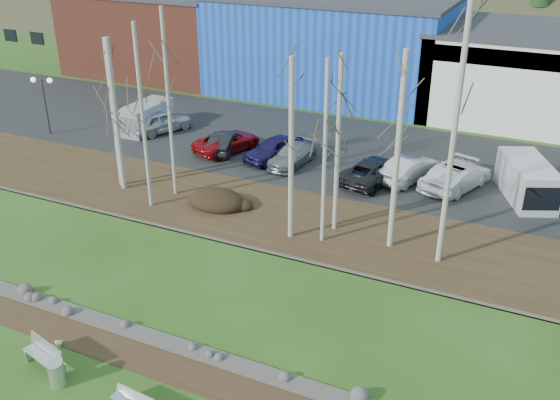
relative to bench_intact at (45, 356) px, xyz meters
The scene contains 36 objects.
ground 2.34m from the bench_intact, ahead, with size 200.00×200.00×0.00m, color #2C4815.
dirt_strip 3.05m from the bench_intact, 40.88° to the left, with size 80.00×1.80×0.03m, color #382616.
near_bank_rocks 3.78m from the bench_intact, 52.52° to the left, with size 80.00×0.80×0.50m, color #47423D, non-canonical shape.
river 7.45m from the bench_intact, 72.13° to the left, with size 80.00×8.00×0.90m, color #132230, non-canonical shape.
far_bank_rocks 11.41m from the bench_intact, 78.47° to the left, with size 80.00×0.80×0.46m, color #47423D, non-canonical shape.
far_bank 14.56m from the bench_intact, 80.99° to the left, with size 80.00×7.00×0.15m, color #382616.
parking_lot 24.98m from the bench_intact, 84.76° to the left, with size 80.00×14.00×0.14m, color black.
building_brick 44.66m from the bench_intact, 119.19° to the left, with size 16.32×12.24×7.80m.
building_blue 39.22m from the bench_intact, 95.47° to the left, with size 20.40×12.24×8.30m.
building_white 41.50m from the bench_intact, 69.82° to the left, with size 18.36×12.24×6.80m.
bench_intact is the anchor object (origin of this frame).
litter_bin 1.24m from the bench_intact, 27.55° to the right, with size 0.55×0.55×0.96m, color silver.
seagull 1.22m from the bench_intact, 112.13° to the left, with size 0.37×0.19×0.27m.
dirt_mound 14.10m from the bench_intact, 94.26° to the left, with size 3.35×2.36×0.66m, color black.
birch_0 16.46m from the bench_intact, 118.36° to the left, with size 0.26×0.26×8.66m.
birch_1 15.72m from the bench_intact, 105.52° to the left, with size 0.20×0.20×10.47m.
birch_2 15.99m from the bench_intact, 117.56° to the left, with size 0.28×0.28×8.77m.
birch_3 14.03m from the bench_intact, 109.18° to the left, with size 0.21×0.21×9.97m.
birch_4 13.87m from the bench_intact, 71.82° to the left, with size 0.26×0.26×9.08m.
birch_5 15.99m from the bench_intact, 67.81° to the left, with size 0.23×0.23×9.03m.
birch_6 14.69m from the bench_intact, 66.06° to the left, with size 0.20×0.20×9.08m.
birch_7 17.00m from the bench_intact, 57.06° to the left, with size 0.28×0.28×9.60m.
birch_8 18.55m from the bench_intact, 49.53° to the left, with size 0.25×0.25×12.75m.
street_lamp 26.47m from the bench_intact, 133.31° to the left, with size 1.53×0.72×4.15m.
car_0 25.40m from the bench_intact, 115.58° to the left, with size 1.90×4.72×1.61m, color silver.
car_1 22.03m from the bench_intact, 102.43° to the left, with size 1.45×4.16×1.37m, color black.
car_2 22.09m from the bench_intact, 102.13° to the left, with size 2.25×4.89×1.36m, color maroon.
car_3 21.31m from the bench_intact, 89.19° to the left, with size 1.78×4.38×1.27m, color gray.
car_4 21.55m from the bench_intact, 92.95° to the left, with size 1.80×4.47×1.52m, color #1D1549.
car_5 23.26m from the bench_intact, 70.59° to the left, with size 1.59×4.57×1.50m, color silver.
car_6 21.65m from the bench_intact, 74.49° to the left, with size 2.33×5.06×1.41m, color black.
car_7 24.30m from the bench_intact, 65.78° to the left, with size 1.87×4.60×1.34m, color white.
car_8 24.42m from the bench_intact, 63.96° to the left, with size 1.59×4.57×1.50m, color silver.
car_9 24.26m from the bench_intact, 64.74° to the left, with size 1.59×4.57×1.50m, color silver.
van_white 26.43m from the bench_intact, 56.99° to the left, with size 3.91×5.39×2.18m.
van_grey 25.74m from the bench_intact, 118.24° to the left, with size 1.90×4.53×1.98m.
Camera 1 is at (13.10, -12.49, 15.38)m, focal length 40.00 mm.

